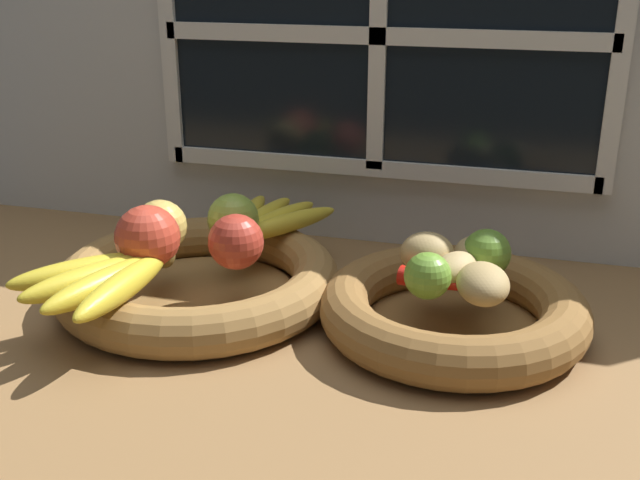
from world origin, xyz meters
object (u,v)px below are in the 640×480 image
apple_golden_left (160,226)px  banana_bunch_front (105,278)px  fruit_bowl_right (453,310)px  potato_large (456,270)px  chili_pepper (443,284)px  lime_far (486,253)px  apple_red_right (237,241)px  potato_back (477,255)px  potato_oblong (427,253)px  potato_small (483,284)px  fruit_bowl_left (198,280)px  apple_green_back (233,219)px  lime_near (428,276)px  banana_bunch_back (266,220)px  apple_red_front (148,237)px

apple_golden_left → banana_bunch_front: (-0.53, -12.81, -1.81)cm
fruit_bowl_right → potato_large: bearing=0.0°
chili_pepper → lime_far: bearing=71.2°
apple_red_right → potato_back: size_ratio=1.01×
lime_far → potato_oblong: bearing=-170.8°
fruit_bowl_right → potato_small: bearing=-45.0°
fruit_bowl_left → banana_bunch_front: (-5.67, -12.16, 4.73)cm
apple_green_back → banana_bunch_front: bearing=-114.9°
apple_green_back → potato_small: (32.86, -9.17, -1.27)cm
fruit_bowl_right → lime_far: 7.85cm
banana_bunch_front → lime_near: lime_near is taller
banana_bunch_front → fruit_bowl_left: bearing=65.0°
lime_near → lime_far: lime_far is taller
fruit_bowl_left → potato_small: (35.54, -3.30, 5.24)cm
banana_bunch_back → lime_near: size_ratio=3.69×
potato_small → potato_large: (-3.30, 3.30, -0.10)cm
potato_large → fruit_bowl_left: bearing=180.0°
apple_red_front → apple_golden_left: bearing=100.9°
banana_bunch_front → banana_bunch_back: 26.53cm
apple_green_back → banana_bunch_back: 6.99cm
potato_small → potato_oblong: size_ratio=1.23×
banana_bunch_back → potato_large: (27.31, -12.16, 0.70)cm
apple_green_back → potato_large: size_ratio=1.01×
apple_red_right → potato_back: 28.83cm
fruit_bowl_right → potato_back: 7.33cm
banana_bunch_front → banana_bunch_back: (10.60, 24.32, -0.29)cm
fruit_bowl_left → fruit_bowl_right: (32.24, 0.00, 0.01)cm
apple_red_front → banana_bunch_front: apple_red_front is taller
banana_bunch_back → apple_red_right: bearing=-85.0°
fruit_bowl_left → potato_oblong: size_ratio=5.61×
fruit_bowl_right → lime_near: size_ratio=5.93×
apple_green_back → chili_pepper: bearing=-16.4°
banana_bunch_back → potato_oblong: (23.60, -9.27, 1.23)cm
potato_small → potato_large: 4.67cm
apple_red_right → apple_golden_left: (-11.24, 2.05, 0.02)cm
chili_pepper → apple_golden_left: bearing=-170.7°
apple_golden_left → banana_bunch_back: size_ratio=0.35×
fruit_bowl_left → lime_near: 30.40cm
apple_red_right → potato_back: (28.19, 5.94, -1.13)cm
apple_golden_left → apple_green_back: bearing=33.7°
fruit_bowl_left → potato_large: (32.24, 0.00, 5.14)cm
apple_green_back → lime_near: bearing=-20.2°
apple_red_right → apple_golden_left: bearing=169.7°
potato_large → lime_far: lime_far is taller
fruit_bowl_right → potato_small: potato_small is taller
fruit_bowl_left → apple_red_right: size_ratio=5.31×
apple_red_front → lime_near: size_ratio=1.49×
apple_green_back → potato_back: apple_green_back is taller
fruit_bowl_right → potato_back: potato_back is taller
potato_small → banana_bunch_back: bearing=153.2°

